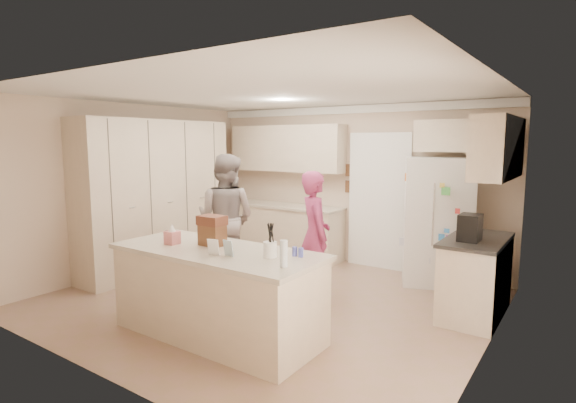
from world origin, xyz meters
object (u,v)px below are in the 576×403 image
Objects in this scene: coffee_maker at (470,228)px; teen_girl at (315,235)px; tissue_box at (172,238)px; dollhouse_body at (212,235)px; refrigerator at (437,221)px; utensil_crock at (270,250)px; island_base at (217,294)px; teen_boy at (226,218)px.

coffee_maker is 0.18× the size of teen_girl.
tissue_box is 0.54× the size of dollhouse_body.
refrigerator reaches higher than utensil_crock.
dollhouse_body is (-1.51, -2.95, 0.14)m from refrigerator.
island_base is at bearing 10.30° from tissue_box.
dollhouse_body is (-0.80, 0.05, 0.04)m from utensil_crock.
refrigerator is 0.98× the size of teen_boy.
refrigerator is at bearing -83.04° from teen_girl.
coffee_maker is 2.14× the size of tissue_box.
dollhouse_body is (-2.20, -1.80, -0.03)m from coffee_maker.
tissue_box is at bearing -142.43° from coffee_maker.
refrigerator is 3.01m from teen_boy.
refrigerator is 12.86× the size of tissue_box.
teen_girl is (0.80, 1.65, -0.17)m from tissue_box.
island_base is at bearing 124.19° from teen_girl.
utensil_crock is 1.56m from teen_girl.
tissue_box is 1.84m from teen_girl.
teen_boy reaches higher than coffee_maker.
island_base is 0.79m from tissue_box.
dollhouse_body is at bearing -140.71° from coffee_maker.
utensil_crock reaches higher than tissue_box.
refrigerator reaches higher than dollhouse_body.
utensil_crock is 1.07× the size of tissue_box.
dollhouse_body reaches higher than utensil_crock.
teen_girl is at bearing -168.84° from coffee_maker.
refrigerator reaches higher than coffee_maker.
coffee_maker is at bearing -80.17° from refrigerator.
utensil_crock is at bearing -124.36° from refrigerator.
teen_boy reaches higher than teen_girl.
dollhouse_body is at bearing -138.14° from refrigerator.
utensil_crock is at bearing 7.13° from tissue_box.
tissue_box is at bearing -153.43° from dollhouse_body.
tissue_box reaches higher than island_base.
dollhouse_body is at bearing 176.42° from utensil_crock.
teen_girl reaches higher than island_base.
utensil_crock is 0.80m from dollhouse_body.
refrigerator is 3.69m from tissue_box.
utensil_crock is 0.09× the size of teen_girl.
island_base is (-2.05, -1.90, -0.63)m from coffee_maker.
teen_girl reaches higher than dollhouse_body.
teen_boy is 1.12× the size of teen_girl.
coffee_maker is 1.15× the size of dollhouse_body.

